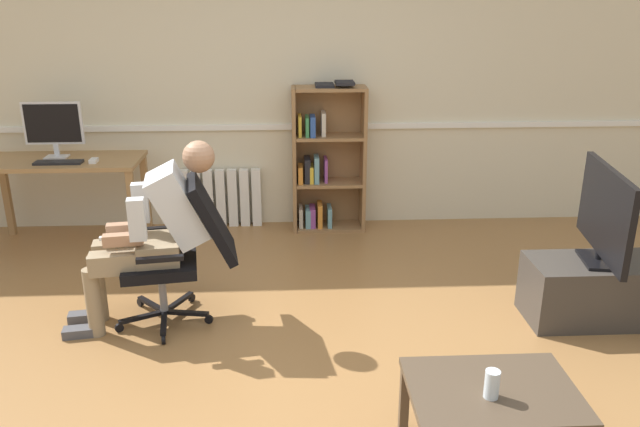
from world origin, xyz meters
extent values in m
plane|color=olive|center=(0.00, 0.00, 0.00)|extent=(18.00, 18.00, 0.00)
cube|color=beige|center=(0.00, 2.65, 1.35)|extent=(12.00, 0.10, 2.70)
cube|color=white|center=(0.00, 2.58, 0.92)|extent=(12.00, 0.03, 0.05)
cube|color=#9E7547|center=(-1.33, 1.89, 0.36)|extent=(0.06, 0.06, 0.72)
cube|color=#9E7547|center=(-1.33, 2.41, 0.36)|extent=(0.06, 0.06, 0.72)
cube|color=#9E7547|center=(-2.55, 2.41, 0.36)|extent=(0.06, 0.06, 0.72)
cube|color=#9E7547|center=(-1.94, 2.15, 0.74)|extent=(1.30, 0.59, 0.04)
cube|color=silver|center=(-1.99, 2.21, 0.76)|extent=(0.18, 0.14, 0.01)
cube|color=silver|center=(-1.99, 2.23, 0.82)|extent=(0.04, 0.02, 0.10)
cube|color=silver|center=(-1.99, 2.23, 1.04)|extent=(0.48, 0.02, 0.35)
cube|color=black|center=(-1.99, 2.22, 1.04)|extent=(0.44, 0.00, 0.32)
cube|color=black|center=(-1.91, 2.01, 0.77)|extent=(0.38, 0.12, 0.02)
cube|color=white|center=(-1.64, 2.03, 0.77)|extent=(0.06, 0.10, 0.03)
cube|color=olive|center=(0.00, 2.42, 0.65)|extent=(0.03, 0.28, 1.30)
cube|color=olive|center=(0.62, 2.42, 0.65)|extent=(0.03, 0.28, 1.30)
cube|color=olive|center=(0.31, 2.56, 0.65)|extent=(0.61, 0.02, 1.30)
cube|color=olive|center=(0.31, 2.42, 0.01)|extent=(0.58, 0.28, 0.03)
cube|color=olive|center=(0.31, 2.42, 0.44)|extent=(0.58, 0.28, 0.03)
cube|color=olive|center=(0.31, 2.42, 0.86)|extent=(0.58, 0.28, 0.03)
cube|color=olive|center=(0.31, 2.42, 1.28)|extent=(0.58, 0.28, 0.03)
cube|color=beige|center=(0.05, 2.43, 0.12)|extent=(0.03, 0.19, 0.18)
cube|color=orange|center=(0.05, 2.41, 0.53)|extent=(0.04, 0.19, 0.15)
cube|color=gold|center=(0.05, 2.43, 0.96)|extent=(0.03, 0.19, 0.18)
cube|color=#6699A3|center=(0.12, 2.42, 0.11)|extent=(0.05, 0.19, 0.17)
cube|color=black|center=(0.12, 2.42, 0.56)|extent=(0.05, 0.19, 0.22)
cube|color=#38844C|center=(0.12, 2.41, 0.96)|extent=(0.03, 0.19, 0.17)
cube|color=#89428E|center=(0.16, 2.42, 0.12)|extent=(0.05, 0.19, 0.18)
cube|color=gold|center=(0.15, 2.42, 0.53)|extent=(0.03, 0.19, 0.15)
cube|color=#2D519E|center=(0.16, 2.40, 0.96)|extent=(0.04, 0.19, 0.18)
cube|color=orange|center=(0.23, 2.41, 0.14)|extent=(0.04, 0.19, 0.22)
cube|color=#6699A3|center=(0.20, 2.42, 0.57)|extent=(0.04, 0.19, 0.24)
cube|color=beige|center=(0.26, 2.44, 0.98)|extent=(0.04, 0.19, 0.20)
cube|color=#6699A3|center=(0.32, 2.42, 0.12)|extent=(0.04, 0.19, 0.18)
cube|color=#89428E|center=(0.28, 2.44, 0.56)|extent=(0.03, 0.19, 0.21)
cube|color=black|center=(0.27, 2.44, 1.31)|extent=(0.16, 0.22, 0.02)
cube|color=black|center=(0.44, 2.40, 1.33)|extent=(0.16, 0.22, 0.02)
cube|color=white|center=(-1.01, 2.54, 0.27)|extent=(0.08, 0.08, 0.54)
cube|color=white|center=(-0.90, 2.54, 0.27)|extent=(0.08, 0.08, 0.54)
cube|color=white|center=(-0.79, 2.54, 0.27)|extent=(0.08, 0.08, 0.54)
cube|color=white|center=(-0.68, 2.54, 0.27)|extent=(0.08, 0.08, 0.54)
cube|color=white|center=(-0.57, 2.54, 0.27)|extent=(0.08, 0.08, 0.54)
cube|color=white|center=(-0.46, 2.54, 0.27)|extent=(0.08, 0.08, 0.54)
cube|color=white|center=(-0.35, 2.54, 0.27)|extent=(0.08, 0.08, 0.54)
cube|color=black|center=(-0.87, 0.59, 0.07)|extent=(0.08, 0.30, 0.02)
cylinder|color=black|center=(-0.85, 0.44, 0.03)|extent=(0.03, 0.06, 0.06)
cube|color=black|center=(-0.74, 0.71, 0.07)|extent=(0.30, 0.09, 0.02)
cylinder|color=black|center=(-0.59, 0.69, 0.03)|extent=(0.06, 0.03, 0.06)
cube|color=black|center=(-0.82, 0.87, 0.07)|extent=(0.17, 0.28, 0.02)
cylinder|color=black|center=(-0.75, 1.00, 0.03)|extent=(0.05, 0.06, 0.06)
cube|color=black|center=(-0.99, 0.85, 0.07)|extent=(0.24, 0.24, 0.02)
cylinder|color=black|center=(-1.10, 0.95, 0.03)|extent=(0.05, 0.06, 0.06)
cube|color=black|center=(-1.02, 0.67, 0.07)|extent=(0.28, 0.17, 0.02)
cylinder|color=black|center=(-1.16, 0.61, 0.03)|extent=(0.06, 0.04, 0.06)
cylinder|color=gray|center=(-0.89, 0.74, 0.23)|extent=(0.05, 0.05, 0.30)
cube|color=black|center=(-0.89, 0.74, 0.41)|extent=(0.52, 0.52, 0.07)
cube|color=black|center=(-0.55, 0.79, 0.70)|extent=(0.35, 0.47, 0.53)
cube|color=black|center=(-0.91, 1.00, 0.56)|extent=(0.28, 0.08, 0.03)
cube|color=black|center=(-0.83, 0.48, 0.56)|extent=(0.28, 0.08, 0.03)
cube|color=#937F60|center=(-0.89, 0.74, 0.52)|extent=(0.31, 0.37, 0.14)
cube|color=silver|center=(-0.75, 0.76, 0.80)|extent=(0.43, 0.39, 0.52)
sphere|color=#A87A5B|center=(-0.60, 0.78, 1.11)|extent=(0.20, 0.20, 0.20)
cube|color=white|center=(-1.17, 0.70, 0.62)|extent=(0.15, 0.06, 0.02)
cube|color=#937F60|center=(-1.11, 0.81, 0.49)|extent=(0.43, 0.19, 0.13)
cylinder|color=#937F60|center=(-1.32, 0.78, 0.23)|extent=(0.10, 0.10, 0.46)
cube|color=#4C4C51|center=(-1.42, 0.76, 0.03)|extent=(0.23, 0.12, 0.06)
cube|color=#937F60|center=(-1.08, 0.61, 0.49)|extent=(0.43, 0.19, 0.13)
cylinder|color=#937F60|center=(-1.29, 0.58, 0.23)|extent=(0.10, 0.10, 0.46)
cube|color=#4C4C51|center=(-1.39, 0.57, 0.03)|extent=(0.23, 0.12, 0.06)
cube|color=silver|center=(-1.01, 0.88, 0.78)|extent=(0.11, 0.09, 0.26)
cube|color=#A87A5B|center=(-1.10, 0.81, 0.64)|extent=(0.25, 0.10, 0.07)
cube|color=silver|center=(-0.97, 0.57, 0.78)|extent=(0.11, 0.09, 0.26)
cube|color=#A87A5B|center=(-1.07, 0.62, 0.64)|extent=(0.25, 0.10, 0.07)
cube|color=#3D3833|center=(1.95, 0.62, 0.21)|extent=(0.86, 0.43, 0.42)
cube|color=black|center=(1.95, 0.62, 0.43)|extent=(0.25, 0.35, 0.02)
cylinder|color=black|center=(1.95, 0.62, 0.46)|extent=(0.04, 0.04, 0.05)
cube|color=black|center=(1.95, 0.62, 0.76)|extent=(0.18, 0.91, 0.55)
cube|color=#B7D1F9|center=(1.97, 0.62, 0.76)|extent=(0.14, 0.85, 0.51)
cube|color=#4C3D2D|center=(1.19, -0.44, 0.18)|extent=(0.04, 0.04, 0.37)
cube|color=#4C3D2D|center=(0.50, -0.44, 0.18)|extent=(0.04, 0.04, 0.37)
cube|color=#4C3D2D|center=(0.85, -0.68, 0.38)|extent=(0.75, 0.55, 0.03)
cylinder|color=silver|center=(0.82, -0.75, 0.47)|extent=(0.07, 0.07, 0.13)
camera|label=1|loc=(-0.05, -3.03, 2.08)|focal=35.40mm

